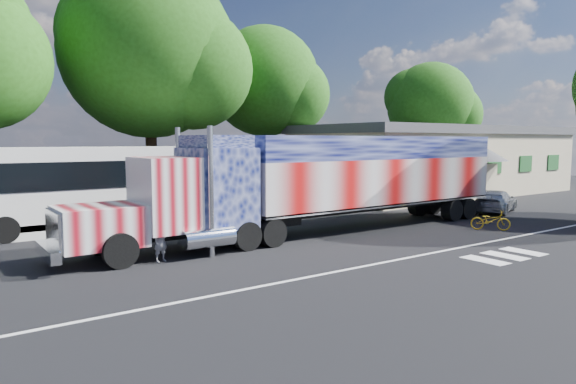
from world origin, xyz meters
TOP-DOWN VIEW (x-y plane):
  - ground at (0.00, 0.00)m, footprint 100.00×100.00m
  - lane_markings at (1.71, -3.77)m, footprint 30.00×2.67m
  - semi_truck at (2.05, 2.55)m, footprint 21.75×3.44m
  - coach_bus at (-5.38, 9.56)m, footprint 13.14×3.06m
  - hall_building at (19.92, 10.86)m, footprint 22.40×12.80m
  - parked_car at (13.93, 1.96)m, footprint 4.80×3.31m
  - woman at (-6.39, 1.50)m, footprint 0.63×0.51m
  - bicycle at (8.35, -1.38)m, footprint 1.57×1.72m
  - tree_n_mid at (-0.74, 16.64)m, footprint 11.38×10.84m
  - tree_far_ne at (26.94, 17.24)m, footprint 8.54×8.13m
  - tree_ne_a at (8.49, 17.73)m, footprint 8.60×8.19m

SIDE VIEW (x-z plane):
  - ground at x=0.00m, z-range 0.00..0.00m
  - lane_markings at x=1.71m, z-range 0.00..0.01m
  - bicycle at x=8.35m, z-range 0.00..0.91m
  - parked_car at x=13.93m, z-range 0.00..1.29m
  - woman at x=-6.39m, z-range 0.00..1.49m
  - coach_bus at x=-5.38m, z-range 0.07..3.89m
  - semi_truck at x=2.05m, z-range 0.07..4.71m
  - hall_building at x=19.92m, z-range 0.02..5.22m
  - tree_far_ne at x=26.94m, z-range 1.64..13.14m
  - tree_ne_a at x=8.49m, z-range 2.16..14.78m
  - tree_n_mid at x=-0.74m, z-range 2.08..17.19m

